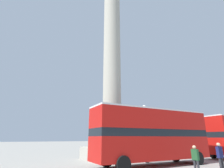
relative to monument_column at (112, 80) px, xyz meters
name	(u,v)px	position (x,y,z in m)	size (l,w,h in m)	color
ground_plane	(112,160)	(0.00, 0.00, -8.34)	(200.00, 200.00, 0.00)	gray
monument_column	(112,80)	(0.00, 0.00, 0.00)	(5.04, 5.04, 22.83)	#A39E8E
bus_b	(153,134)	(1.02, -5.03, -5.95)	(10.16, 2.83, 4.33)	#B7140F
equestrian_statue	(155,142)	(8.88, 3.67, -6.84)	(3.90, 3.49, 5.45)	#A39E8E
street_lamp	(145,131)	(1.70, -3.31, -5.63)	(0.39, 0.39, 5.05)	black
pedestrian_near_lamp	(220,155)	(2.85, -9.18, -7.33)	(0.48, 0.23, 1.77)	#28282D
pedestrian_by_plinth	(196,158)	(0.97, -8.80, -7.44)	(0.21, 0.44, 1.63)	#28282D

